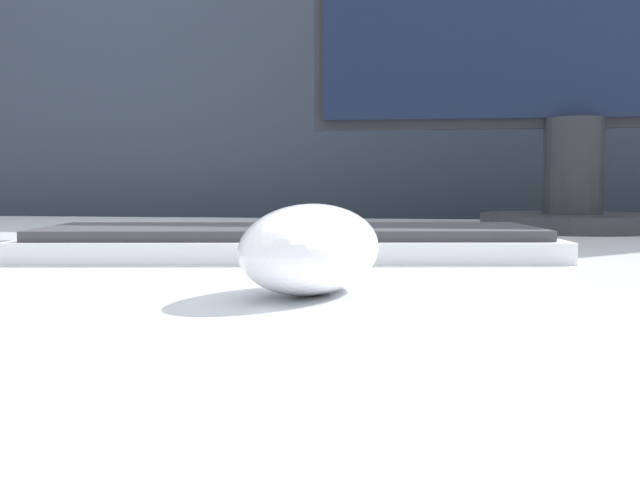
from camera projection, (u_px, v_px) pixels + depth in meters
name	position (u px, v px, depth m)	size (l,w,h in m)	color
partition_panel	(384.00, 260.00, 1.34)	(5.00, 0.03, 1.33)	#333D4C
computer_mouse_near	(312.00, 249.00, 0.39)	(0.09, 0.12, 0.05)	white
keyboard	(290.00, 242.00, 0.59)	(0.43, 0.20, 0.02)	silver
monitor	(577.00, 24.00, 0.90)	(0.64, 0.22, 0.46)	#28282D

